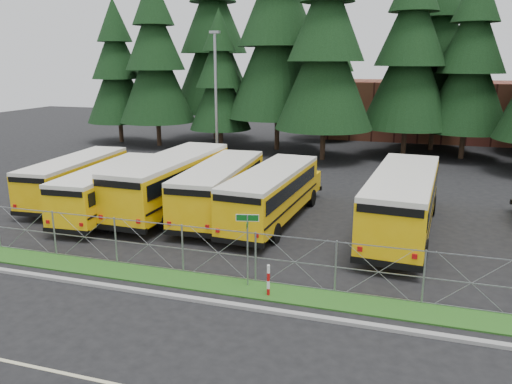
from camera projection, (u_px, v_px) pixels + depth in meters
ground at (287, 275)px, 19.56m from camera, size 120.00×120.00×0.00m
curb at (265, 310)px, 16.69m from camera, size 50.00×0.25×0.12m
grass_verge at (276, 293)px, 17.99m from camera, size 50.00×1.40×0.06m
chainlink_fence at (281, 260)px, 18.38m from camera, size 44.00×0.10×2.00m
brick_building at (430, 110)px, 53.99m from camera, size 22.00×10.00×6.00m
bus_0 at (79, 179)px, 29.69m from camera, size 3.06×10.15×2.62m
bus_1 at (115, 190)px, 27.16m from camera, size 3.04×10.26×2.66m
bus_2 at (175, 183)px, 27.81m from camera, size 3.13×11.85×3.09m
bus_3 at (222, 189)px, 26.98m from camera, size 3.06×10.85×2.82m
bus_4 at (274, 195)px, 25.76m from camera, size 3.18×10.81×2.80m
bus_6 at (403, 203)px, 23.75m from camera, size 3.69×12.07×3.12m
street_sign at (247, 235)px, 18.03m from camera, size 0.82×0.54×2.81m
striped_bollard at (268, 281)px, 17.62m from camera, size 0.11×0.11×1.20m
light_standard at (216, 99)px, 35.63m from camera, size 0.70×0.35×10.14m
conifer_0 at (117, 72)px, 49.87m from camera, size 6.38×6.38×14.11m
conifer_1 at (155, 62)px, 47.35m from camera, size 7.28×7.28×16.11m
conifer_2 at (220, 80)px, 46.07m from camera, size 5.76×5.76×12.74m
conifer_3 at (278, 35)px, 44.58m from camera, size 9.37×9.37×20.72m
conifer_4 at (326, 50)px, 40.08m from camera, size 8.09×8.09×17.89m
conifer_5 at (410, 56)px, 41.68m from camera, size 7.71×7.71×17.05m
conifer_6 at (471, 64)px, 40.87m from camera, size 7.14×7.14×15.78m
conifer_10 at (214, 44)px, 51.21m from camera, size 8.89×8.89×19.65m
conifer_11 at (328, 64)px, 51.37m from camera, size 7.07×7.07×15.63m
conifer_12 at (438, 57)px, 44.92m from camera, size 7.62×7.62×16.85m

